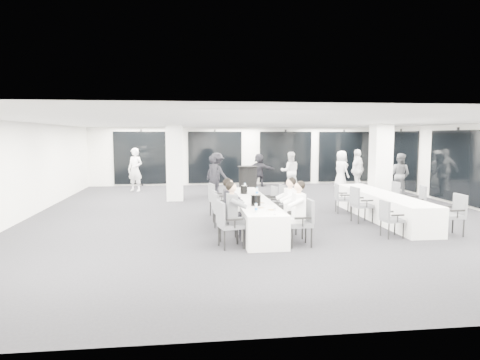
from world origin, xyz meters
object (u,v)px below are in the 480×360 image
Objects in this scene: chair_side_left_mid at (359,202)px; standing_guest_b at (290,169)px; chair_main_right_fourth at (277,201)px; chair_main_left_far at (216,198)px; chair_main_right_mid at (284,207)px; standing_guest_h at (400,172)px; chair_main_right_second at (294,213)px; ice_bucket_near at (256,200)px; standing_guest_d at (357,168)px; standing_guest_g at (135,167)px; standing_guest_c at (217,171)px; standing_guest_e at (341,167)px; standing_guest_f at (259,168)px; chair_main_right_near at (303,219)px; chair_side_right_mid at (417,201)px; standing_guest_a at (214,174)px; cocktail_table at (248,180)px; chair_main_left_second at (224,217)px; chair_side_right_near at (454,212)px; banquet_table_main at (252,213)px; chair_main_left_fourth at (219,205)px; chair_side_left_far at (341,196)px; chair_main_left_near at (227,221)px; ice_bucket_far at (244,190)px; chair_side_right_far at (391,195)px; banquet_table_side at (382,206)px; chair_main_right_far at (271,199)px; chair_main_left_mid at (221,209)px.

chair_side_left_mid is 7.01m from standing_guest_b.
chair_main_right_fourth is 0.53× the size of standing_guest_b.
chair_main_left_far is 4.13m from chair_side_left_mid.
standing_guest_h reaches higher than chair_main_right_mid.
chair_main_right_fourth is at bearing -5.88° from chair_main_right_second.
ice_bucket_near reaches higher than chair_side_left_mid.
standing_guest_d is 0.98× the size of standing_guest_g.
standing_guest_c reaches higher than chair_main_right_second.
standing_guest_e reaches higher than standing_guest_f.
chair_main_right_near reaches higher than chair_main_right_fourth.
standing_guest_a reaches higher than chair_side_right_mid.
cocktail_table reaches higher than chair_main_left_second.
standing_guest_a is (-1.51, 6.77, 0.35)m from chair_main_right_second.
chair_main_left_second is at bearing 87.49° from chair_side_right_near.
chair_main_right_second reaches higher than chair_main_right_mid.
ice_bucket_near is at bearing 76.06° from standing_guest_b.
chair_main_right_near is at bearing -67.70° from banquet_table_main.
chair_main_left_fourth is 0.50× the size of standing_guest_a.
cocktail_table is 1.14× the size of chair_main_right_near.
standing_guest_d is at bearing 123.28° from chair_main_left_fourth.
standing_guest_g is at bearing -162.36° from chair_main_left_second.
chair_main_left_far is 0.56× the size of standing_guest_f.
chair_main_right_second is at bearing 14.72° from standing_guest_d.
chair_main_left_fourth is 0.48× the size of standing_guest_b.
standing_guest_g is at bearing 24.96° from chair_main_right_mid.
chair_main_left_fourth is 1.79m from ice_bucket_near.
chair_side_left_mid is 7.23m from standing_guest_c.
chair_side_left_far is at bearing -70.24° from chair_main_right_fourth.
standing_guest_c is at bearing 165.29° from chair_main_left_near.
standing_guest_a is 0.95× the size of standing_guest_e.
chair_main_left_far is 1.90m from chair_main_right_fourth.
chair_side_right_mid is at bearing -10.25° from ice_bucket_far.
standing_guest_a is at bearing 88.20° from standing_guest_f.
chair_main_right_second is 1.12× the size of chair_side_left_far.
ice_bucket_far is at bearing 96.71° from chair_side_right_far.
standing_guest_c is at bearing 7.74° from chair_main_right_near.
banquet_table_side is 4.29× the size of cocktail_table.
chair_main_right_far reaches higher than banquet_table_main.
chair_side_right_near is 4.29× the size of ice_bucket_far.
standing_guest_d is at bearing 153.00° from chair_side_left_mid.
chair_main_left_second is at bearing 6.73° from standing_guest_d.
chair_main_left_far is at bearing -109.19° from cocktail_table.
chair_main_right_mid is 0.95× the size of chair_main_right_fourth.
ice_bucket_far reaches higher than chair_main_left_second.
chair_side_left_far is at bearing 28.97° from banquet_table_main.
chair_side_left_far is at bearing 106.36° from chair_main_left_mid.
standing_guest_e is (5.91, 2.06, 0.05)m from standing_guest_a.
standing_guest_f is at bearing 165.04° from chair_main_left_second.
standing_guest_h is (5.02, -3.95, 0.08)m from standing_guest_f.
chair_main_left_mid is 0.94× the size of chair_side_left_mid.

